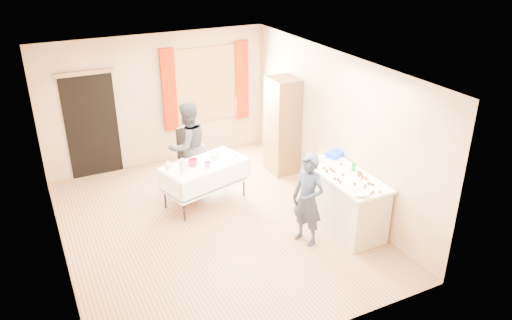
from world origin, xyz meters
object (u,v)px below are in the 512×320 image
cabinet (283,126)px  chair (193,164)px  girl (308,200)px  party_table (205,179)px  woman (188,146)px  counter (346,202)px

cabinet → chair: size_ratio=1.83×
girl → party_table: bearing=-174.5°
cabinet → woman: (-1.86, 0.14, -0.12)m
cabinet → girl: 2.50m
counter → chair: chair is taller
cabinet → party_table: (-1.81, -0.52, -0.49)m
woman → party_table: bearing=79.1°
party_table → woman: size_ratio=0.97×
girl → woman: woman is taller
party_table → girl: size_ratio=1.09×
chair → girl: bearing=-87.7°
party_table → girl: 2.07m
chair → girl: 2.92m
counter → woman: size_ratio=0.88×
party_table → chair: chair is taller
chair → counter: bearing=-73.7°
chair → woman: bearing=-133.3°
cabinet → woman: 1.87m
cabinet → counter: size_ratio=1.30×
chair → woman: (-0.16, -0.30, 0.51)m
cabinet → chair: bearing=165.6°
counter → party_table: size_ratio=0.91×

